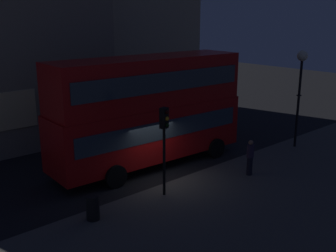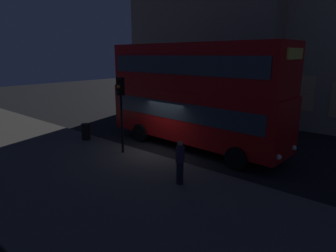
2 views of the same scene
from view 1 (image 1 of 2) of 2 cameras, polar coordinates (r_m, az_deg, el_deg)
name	(u,v)px [view 1 (image 1 of 2)]	position (r m, az deg, el deg)	size (l,w,h in m)	color
ground_plane	(160,180)	(19.11, -1.17, -7.57)	(80.00, 80.00, 0.00)	black
sidewalk_slab	(236,213)	(16.22, 9.50, -11.99)	(44.00, 7.79, 0.12)	#4C4944
building_plain_facade	(95,12)	(31.97, -10.19, 15.48)	(13.30, 9.20, 15.20)	tan
double_decker_bus	(149,107)	(20.04, -2.69, 2.70)	(10.44, 3.23, 5.50)	#B20F0F
traffic_light_near_kerb	(164,133)	(16.41, -0.51, -0.99)	(0.37, 0.39, 3.76)	black
traffic_light_far_side	(229,83)	(29.37, 8.51, 5.94)	(0.35, 0.38, 3.74)	black
street_lamp	(301,72)	(23.58, 18.15, 7.18)	(0.59, 0.59, 5.45)	black
pedestrian	(250,157)	(19.46, 11.44, -4.28)	(0.34, 0.34, 1.71)	black
litter_bin	(93,208)	(15.51, -10.51, -11.19)	(0.49, 0.49, 0.94)	black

